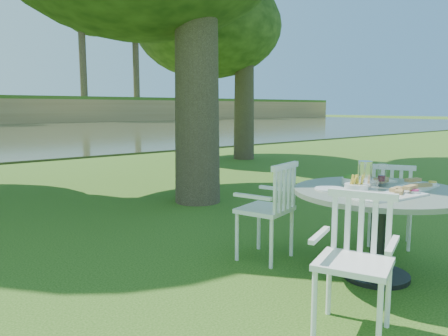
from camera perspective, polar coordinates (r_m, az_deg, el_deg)
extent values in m
plane|color=#1E430E|center=(4.41, 1.69, -11.28)|extent=(140.00, 140.00, 0.00)
cylinder|color=black|center=(4.08, 19.19, -13.08)|extent=(0.56, 0.56, 0.04)
cylinder|color=black|center=(3.96, 19.43, -8.16)|extent=(0.12, 0.12, 0.69)
cylinder|color=slate|center=(3.88, 19.68, -2.98)|extent=(1.42, 1.42, 0.04)
cylinder|color=white|center=(5.18, 22.94, -6.53)|extent=(0.03, 0.03, 0.43)
cylinder|color=white|center=(5.18, 18.67, -6.31)|extent=(0.03, 0.03, 0.43)
cylinder|color=white|center=(4.84, 23.04, -7.51)|extent=(0.03, 0.03, 0.43)
cylinder|color=white|center=(4.84, 18.47, -7.28)|extent=(0.03, 0.03, 0.43)
cube|color=white|center=(4.95, 20.91, -4.26)|extent=(0.57, 0.58, 0.04)
cube|color=white|center=(4.73, 21.01, -2.34)|extent=(0.25, 0.41, 0.44)
cylinder|color=white|center=(4.53, 4.56, -7.71)|extent=(0.04, 0.04, 0.46)
cylinder|color=white|center=(4.20, 1.69, -8.97)|extent=(0.04, 0.04, 0.46)
cylinder|color=white|center=(4.37, 8.81, -8.39)|extent=(0.04, 0.04, 0.46)
cylinder|color=white|center=(4.02, 6.19, -9.80)|extent=(0.04, 0.04, 0.46)
cube|color=white|center=(4.21, 5.37, -5.40)|extent=(0.57, 0.54, 0.04)
cube|color=white|center=(4.07, 7.94, -2.79)|extent=(0.47, 0.17, 0.47)
cylinder|color=white|center=(2.94, 11.70, -17.00)|extent=(0.04, 0.04, 0.44)
cylinder|color=white|center=(2.87, 19.64, -17.98)|extent=(0.04, 0.04, 0.44)
cylinder|color=white|center=(3.25, 13.54, -14.53)|extent=(0.04, 0.04, 0.44)
cylinder|color=white|center=(3.19, 20.65, -15.31)|extent=(0.04, 0.04, 0.44)
cube|color=white|center=(2.96, 16.56, -11.90)|extent=(0.55, 0.57, 0.04)
cube|color=white|center=(3.09, 17.46, -7.12)|extent=(0.21, 0.43, 0.45)
cube|color=white|center=(3.66, 21.83, -3.28)|extent=(0.45, 0.30, 0.02)
cube|color=white|center=(4.08, 23.76, -2.27)|extent=(0.43, 0.27, 0.02)
cube|color=white|center=(4.25, 18.85, -1.64)|extent=(0.43, 0.32, 0.02)
cylinder|color=white|center=(3.47, 18.66, -3.76)|extent=(0.29, 0.29, 0.01)
cylinder|color=white|center=(3.76, 13.68, -2.67)|extent=(0.25, 0.25, 0.01)
cylinder|color=white|center=(3.68, 16.88, -2.55)|extent=(0.19, 0.19, 0.07)
cylinder|color=white|center=(4.09, 16.29, -1.62)|extent=(0.17, 0.17, 0.06)
cylinder|color=silver|center=(3.88, 17.91, -0.85)|extent=(0.12, 0.12, 0.23)
cylinder|color=white|center=(4.04, 19.91, -0.83)|extent=(0.07, 0.07, 0.20)
cylinder|color=white|center=(3.80, 17.11, -1.92)|extent=(0.07, 0.07, 0.11)
cylinder|color=white|center=(3.71, 19.06, -2.32)|extent=(0.06, 0.06, 0.10)
cylinder|color=white|center=(3.75, 23.63, -3.00)|extent=(0.08, 0.08, 0.03)
cylinder|color=white|center=(4.23, 25.57, -1.93)|extent=(0.08, 0.08, 0.03)
cylinder|color=white|center=(4.28, 23.48, -1.70)|extent=(0.08, 0.08, 0.03)
cylinder|color=white|center=(3.36, 19.18, -3.98)|extent=(0.07, 0.07, 0.03)
ellipsoid|color=#1D3210|center=(12.58, 2.71, 18.20)|extent=(3.94, 3.94, 2.76)
cylinder|color=black|center=(47.29, -19.24, 16.30)|extent=(0.70, 0.70, 13.00)
cylinder|color=black|center=(51.18, -9.39, 15.96)|extent=(0.70, 0.70, 13.00)
ellipsoid|color=#1D3210|center=(51.74, -9.48, 19.52)|extent=(5.60, 5.60, 4.48)
cylinder|color=black|center=(56.25, -1.17, 15.32)|extent=(0.70, 0.70, 13.00)
ellipsoid|color=#1D3210|center=(56.76, -1.18, 18.57)|extent=(5.60, 5.60, 4.48)
cylinder|color=black|center=(62.21, 5.55, 14.57)|extent=(0.70, 0.70, 13.00)
ellipsoid|color=#1D3210|center=(62.68, 5.59, 17.52)|extent=(5.60, 5.60, 4.48)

